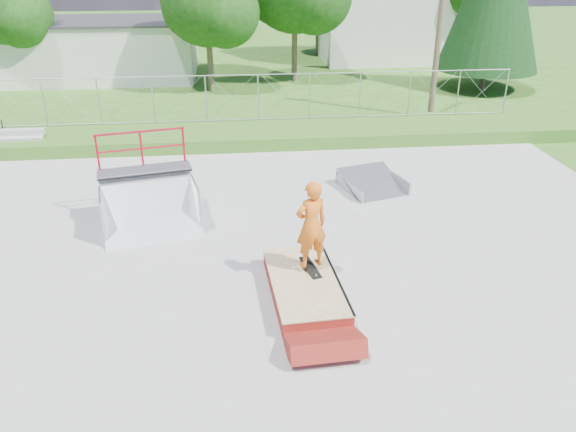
{
  "coord_description": "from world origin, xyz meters",
  "views": [
    {
      "loc": [
        -1.08,
        -11.03,
        6.62
      ],
      "look_at": [
        0.12,
        0.45,
        1.1
      ],
      "focal_mm": 35.0,
      "sensor_mm": 36.0,
      "label": 1
    }
  ],
  "objects_px": {
    "quarter_pipe": "(148,187)",
    "skater": "(311,228)",
    "flat_bank_ramp": "(373,183)",
    "grind_box": "(305,288)"
  },
  "relations": [
    {
      "from": "quarter_pipe",
      "to": "flat_bank_ramp",
      "type": "xyz_separation_m",
      "value": [
        6.32,
        1.97,
        -0.94
      ]
    },
    {
      "from": "skater",
      "to": "quarter_pipe",
      "type": "bearing_deg",
      "value": -58.27
    },
    {
      "from": "quarter_pipe",
      "to": "skater",
      "type": "relative_size",
      "value": 1.25
    },
    {
      "from": "grind_box",
      "to": "quarter_pipe",
      "type": "relative_size",
      "value": 1.24
    },
    {
      "from": "quarter_pipe",
      "to": "skater",
      "type": "bearing_deg",
      "value": -52.08
    },
    {
      "from": "grind_box",
      "to": "quarter_pipe",
      "type": "bearing_deg",
      "value": 131.68
    },
    {
      "from": "grind_box",
      "to": "flat_bank_ramp",
      "type": "height_order",
      "value": "flat_bank_ramp"
    },
    {
      "from": "quarter_pipe",
      "to": "flat_bank_ramp",
      "type": "height_order",
      "value": "quarter_pipe"
    },
    {
      "from": "flat_bank_ramp",
      "to": "skater",
      "type": "xyz_separation_m",
      "value": [
        -2.61,
        -5.1,
        1.17
      ]
    },
    {
      "from": "skater",
      "to": "flat_bank_ramp",
      "type": "bearing_deg",
      "value": -135.28
    }
  ]
}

